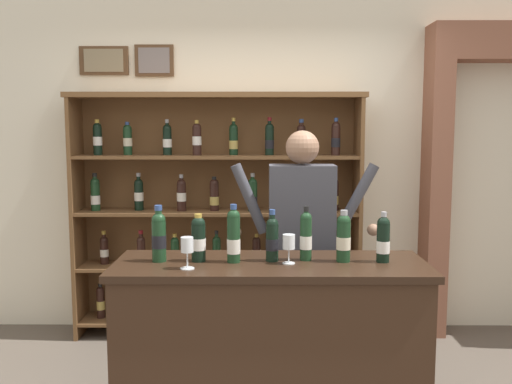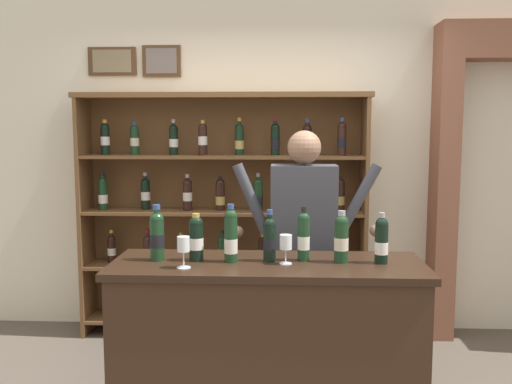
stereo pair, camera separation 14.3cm
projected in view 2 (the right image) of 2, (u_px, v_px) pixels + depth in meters
back_wall at (273, 133)px, 4.73m from camera, size 12.00×0.19×3.27m
wine_shelf at (224, 207)px, 4.58m from camera, size 2.32×0.37×1.95m
tasting_counter at (267, 346)px, 3.16m from camera, size 1.72×0.60×0.96m
shopkeeper at (304, 226)px, 3.72m from camera, size 0.99×0.22×1.67m
tasting_bottle_super_tuscan at (157, 235)px, 3.13m from camera, size 0.08×0.08×0.31m
tasting_bottle_rosso at (196, 237)px, 3.13m from camera, size 0.08×0.08×0.27m
tasting_bottle_brunello at (231, 235)px, 3.10m from camera, size 0.07×0.07×0.32m
tasting_bottle_prosecco at (270, 238)px, 3.11m from camera, size 0.07×0.07×0.29m
tasting_bottle_riserva at (304, 236)px, 3.13m from camera, size 0.07×0.07×0.30m
tasting_bottle_chianti at (341, 238)px, 3.09m from camera, size 0.08×0.08×0.29m
tasting_bottle_grappa at (381, 240)px, 3.07m from camera, size 0.07×0.07×0.28m
wine_glass_center at (286, 244)px, 3.05m from camera, size 0.07×0.07×0.16m
wine_glass_left at (183, 246)px, 2.96m from camera, size 0.07×0.07×0.17m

